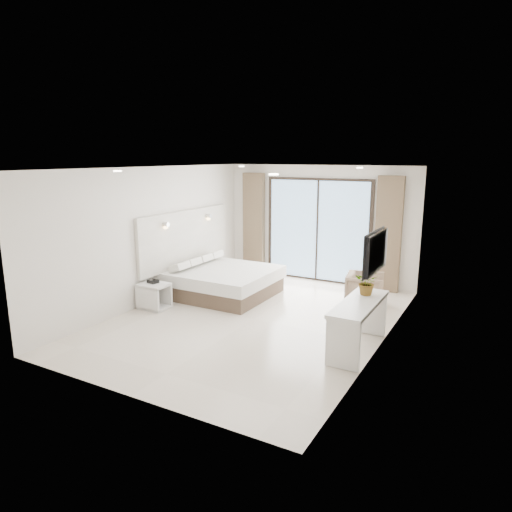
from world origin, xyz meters
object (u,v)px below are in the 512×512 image
object	(u,v)px
nightstand	(154,296)
bed	(223,281)
armchair	(365,288)
console_desk	(359,315)

from	to	relation	value
nightstand	bed	bearing A→B (deg)	63.38
bed	nightstand	bearing A→B (deg)	-115.98
bed	armchair	xyz separation A→B (m)	(2.83, 0.78, 0.06)
nightstand	console_desk	size ratio (longest dim) A/B	0.34
nightstand	console_desk	xyz separation A→B (m)	(4.02, 0.01, 0.31)
bed	nightstand	xyz separation A→B (m)	(-0.68, -1.40, -0.05)
bed	armchair	bearing A→B (deg)	15.33
bed	nightstand	world-z (taller)	bed
console_desk	bed	bearing A→B (deg)	157.41
bed	armchair	distance (m)	2.93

